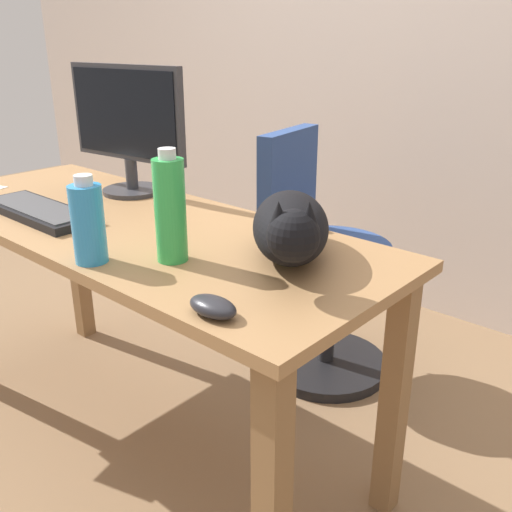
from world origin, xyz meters
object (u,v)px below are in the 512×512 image
at_px(computer_mouse, 213,307).
at_px(water_bottle, 88,223).
at_px(keyboard, 39,211).
at_px(cat, 291,227).
at_px(spray_bottle, 170,209).
at_px(monitor, 127,125).
at_px(office_chair, 318,273).

height_order(computer_mouse, water_bottle, water_bottle).
distance_m(keyboard, computer_mouse, 0.85).
bearing_deg(cat, spray_bottle, -137.31).
bearing_deg(spray_bottle, monitor, 151.30).
bearing_deg(cat, computer_mouse, -77.87).
height_order(monitor, spray_bottle, monitor).
xyz_separation_m(keyboard, computer_mouse, (0.85, -0.11, 0.00)).
relative_size(keyboard, spray_bottle, 1.65).
bearing_deg(office_chair, keyboard, -115.55).
relative_size(computer_mouse, spray_bottle, 0.41).
bearing_deg(spray_bottle, office_chair, 100.86).
bearing_deg(water_bottle, keyboard, 166.39).
relative_size(office_chair, computer_mouse, 8.44).
bearing_deg(monitor, spray_bottle, -28.70).
xyz_separation_m(cat, computer_mouse, (0.07, -0.33, -0.06)).
height_order(keyboard, spray_bottle, spray_bottle).
bearing_deg(office_chair, computer_mouse, -65.81).
xyz_separation_m(monitor, spray_bottle, (0.57, -0.31, -0.10)).
height_order(monitor, water_bottle, monitor).
bearing_deg(office_chair, spray_bottle, -79.14).
bearing_deg(spray_bottle, computer_mouse, -26.36).
bearing_deg(office_chair, monitor, -128.56).
relative_size(monitor, water_bottle, 2.30).
height_order(computer_mouse, spray_bottle, spray_bottle).
bearing_deg(office_chair, cat, -60.40).
relative_size(office_chair, water_bottle, 4.45).
xyz_separation_m(computer_mouse, water_bottle, (-0.41, 0.00, 0.08)).
height_order(monitor, keyboard, monitor).
distance_m(cat, computer_mouse, 0.34).
bearing_deg(monitor, computer_mouse, -27.95).
relative_size(keyboard, cat, 0.89).
distance_m(office_chair, water_bottle, 1.06).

